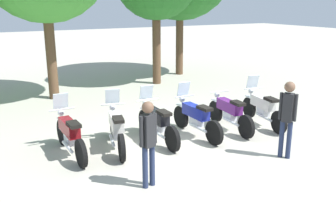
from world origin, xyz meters
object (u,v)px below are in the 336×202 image
Objects in this scene: motorcycle_1 at (116,128)px; motorcycle_3 at (196,117)px; person_0 at (287,113)px; motorcycle_4 at (229,112)px; motorcycle_0 at (70,134)px; motorcycle_2 at (157,122)px; person_1 at (148,138)px; motorcycle_5 at (263,108)px.

motorcycle_1 and motorcycle_3 have the same top height.
motorcycle_4 is at bearing 55.22° from person_0.
motorcycle_0 and motorcycle_2 have the same top height.
motorcycle_3 is 3.11m from person_1.
motorcycle_5 is 4.92m from person_1.
motorcycle_2 is (1.09, -0.04, 0.00)m from motorcycle_1.
motorcycle_3 reaches higher than motorcycle_4.
person_1 reaches higher than motorcycle_2.
motorcycle_1 is 2.19m from motorcycle_3.
motorcycle_1 is 1.09m from motorcycle_2.
motorcycle_3 is 1.01× the size of motorcycle_5.
motorcycle_3 is at bearing 92.55° from motorcycle_4.
person_1 is (-3.45, -1.93, 0.51)m from motorcycle_4.
motorcycle_2 is at bearing 99.24° from person_0.
motorcycle_4 is at bearing -80.59° from motorcycle_1.
motorcycle_0 is 1.00× the size of motorcycle_4.
motorcycle_2 and motorcycle_3 have the same top height.
person_0 is at bearing -113.74° from motorcycle_1.
motorcycle_3 is (2.18, -0.18, 0.00)m from motorcycle_1.
person_0 reaches higher than motorcycle_1.
motorcycle_2 reaches higher than motorcycle_4.
motorcycle_1 is at bearing 87.86° from motorcycle_2.
motorcycle_3 is 2.51m from person_0.
motorcycle_2 is at bearing 80.73° from motorcycle_3.
motorcycle_1 is 0.98× the size of motorcycle_4.
motorcycle_2 is 1.00× the size of motorcycle_4.
motorcycle_0 and motorcycle_5 have the same top height.
motorcycle_2 is 1.01× the size of motorcycle_5.
motorcycle_1 is 1.20× the size of person_0.
motorcycle_0 is 1.22× the size of person_0.
motorcycle_0 is at bearing 10.52° from person_1.
motorcycle_3 is at bearing -61.80° from person_1.
motorcycle_0 is 1.00× the size of motorcycle_2.
motorcycle_3 is at bearing 81.99° from person_0.
person_1 is (-3.36, 0.26, -0.05)m from person_0.
person_1 reaches higher than motorcycle_4.
motorcycle_2 is at bearing 89.94° from motorcycle_4.
person_1 reaches higher than motorcycle_1.
motorcycle_3 is at bearing 95.21° from motorcycle_5.
motorcycle_0 is 1.00× the size of motorcycle_3.
person_1 is at bearing 128.13° from motorcycle_3.
person_0 is (4.30, -2.55, 0.55)m from motorcycle_0.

